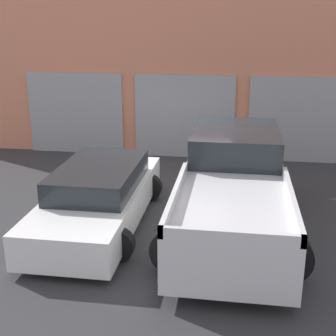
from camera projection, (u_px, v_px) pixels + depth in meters
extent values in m
plane|color=#2D2D30|center=(178.00, 191.00, 11.37)|extent=(28.00, 28.00, 0.00)
cube|color=#D17A5B|center=(193.00, 63.00, 13.63)|extent=(16.22, 0.60, 5.49)
cube|color=#939399|center=(76.00, 113.00, 14.28)|extent=(2.94, 0.08, 2.46)
cube|color=#939399|center=(184.00, 117.00, 13.81)|extent=(2.94, 0.08, 2.46)
cube|color=#939399|center=(301.00, 120.00, 13.33)|extent=(2.94, 0.08, 2.46)
cube|color=silver|center=(233.00, 200.00, 9.01)|extent=(1.99, 5.48, 0.89)
cube|color=#1E2328|center=(236.00, 142.00, 10.19)|extent=(1.84, 2.47, 0.61)
cube|color=silver|center=(175.00, 194.00, 7.82)|extent=(0.08, 3.02, 0.18)
cube|color=silver|center=(292.00, 201.00, 7.55)|extent=(0.08, 3.02, 0.18)
cube|color=silver|center=(231.00, 237.00, 6.30)|extent=(1.99, 0.08, 0.18)
cylinder|color=black|center=(195.00, 181.00, 10.81)|extent=(0.84, 0.22, 0.84)
cylinder|color=black|center=(273.00, 185.00, 10.56)|extent=(0.84, 0.22, 0.84)
cylinder|color=black|center=(175.00, 250.00, 7.62)|extent=(0.84, 0.22, 0.84)
cylinder|color=black|center=(287.00, 258.00, 7.36)|extent=(0.84, 0.22, 0.84)
cube|color=white|center=(99.00, 203.00, 9.46)|extent=(1.71, 4.63, 0.63)
cube|color=#1E2328|center=(99.00, 176.00, 9.40)|extent=(1.51, 2.55, 0.46)
cylinder|color=black|center=(86.00, 184.00, 10.96)|extent=(0.60, 0.22, 0.60)
cylinder|color=black|center=(149.00, 187.00, 10.75)|extent=(0.60, 0.22, 0.60)
cylinder|color=black|center=(35.00, 239.00, 8.26)|extent=(0.60, 0.22, 0.60)
cylinder|color=black|center=(117.00, 245.00, 8.05)|extent=(0.60, 0.22, 0.60)
cube|color=gold|center=(38.00, 219.00, 9.79)|extent=(0.12, 2.20, 0.01)
cube|color=gold|center=(164.00, 227.00, 9.41)|extent=(0.12, 2.20, 0.01)
cube|color=gold|center=(301.00, 236.00, 9.03)|extent=(0.12, 2.20, 0.01)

